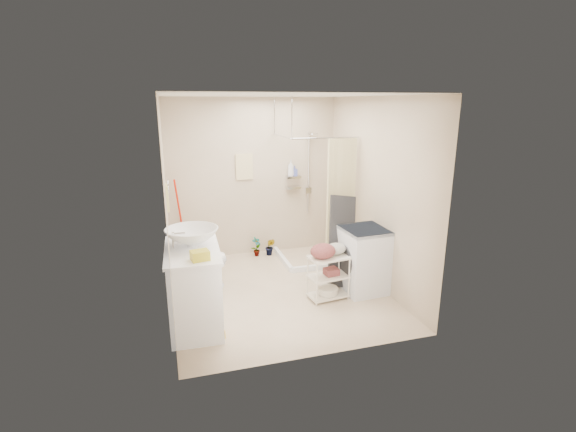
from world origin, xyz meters
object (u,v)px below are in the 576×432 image
toilet (198,261)px  laundry_rack (328,273)px  vanity (194,287)px  washing_machine (364,259)px

toilet → laundry_rack: toilet is taller
vanity → toilet: (0.12, 1.01, -0.07)m
washing_machine → laundry_rack: (-0.57, -0.11, -0.09)m
washing_machine → vanity: bearing=-175.5°
toilet → washing_machine: bearing=-112.2°
vanity → washing_machine: (2.30, 0.32, -0.03)m
vanity → laundry_rack: (1.73, 0.21, -0.12)m
vanity → washing_machine: vanity is taller
toilet → washing_machine: 2.29m
toilet → laundry_rack: 1.80m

